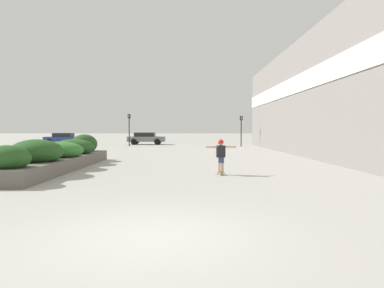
{
  "coord_description": "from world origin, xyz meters",
  "views": [
    {
      "loc": [
        0.67,
        -5.8,
        1.83
      ],
      "look_at": [
        0.79,
        13.19,
        1.02
      ],
      "focal_mm": 32.0,
      "sensor_mm": 36.0,
      "label": 1
    }
  ],
  "objects_px": {
    "skateboard": "(221,173)",
    "car_center_right": "(146,138)",
    "traffic_light_right": "(241,126)",
    "skateboarder": "(221,152)",
    "car_leftmost": "(62,138)",
    "traffic_light_left": "(129,124)",
    "car_center_left": "(323,138)"
  },
  "relations": [
    {
      "from": "traffic_light_right",
      "to": "skateboarder",
      "type": "bearing_deg",
      "value": -100.56
    },
    {
      "from": "skateboarder",
      "to": "traffic_light_right",
      "type": "distance_m",
      "value": 23.32
    },
    {
      "from": "skateboarder",
      "to": "car_leftmost",
      "type": "distance_m",
      "value": 34.1
    },
    {
      "from": "skateboarder",
      "to": "car_center_right",
      "type": "relative_size",
      "value": 0.3
    },
    {
      "from": "car_leftmost",
      "to": "skateboarder",
      "type": "bearing_deg",
      "value": -149.52
    },
    {
      "from": "traffic_light_right",
      "to": "traffic_light_left",
      "type": "bearing_deg",
      "value": 177.14
    },
    {
      "from": "car_center_right",
      "to": "skateboard",
      "type": "bearing_deg",
      "value": 13.29
    },
    {
      "from": "skateboarder",
      "to": "car_leftmost",
      "type": "bearing_deg",
      "value": 109.32
    },
    {
      "from": "skateboard",
      "to": "car_center_left",
      "type": "height_order",
      "value": "car_center_left"
    },
    {
      "from": "traffic_light_left",
      "to": "car_center_right",
      "type": "bearing_deg",
      "value": 72.7
    },
    {
      "from": "traffic_light_right",
      "to": "car_center_left",
      "type": "bearing_deg",
      "value": 31.5
    },
    {
      "from": "skateboard",
      "to": "car_center_right",
      "type": "distance_m",
      "value": 28.46
    },
    {
      "from": "car_center_right",
      "to": "traffic_light_right",
      "type": "relative_size",
      "value": 1.37
    },
    {
      "from": "car_center_right",
      "to": "traffic_light_left",
      "type": "xyz_separation_m",
      "value": [
        -1.31,
        -4.2,
        1.59
      ]
    },
    {
      "from": "car_leftmost",
      "to": "car_center_left",
      "type": "height_order",
      "value": "car_center_left"
    },
    {
      "from": "skateboard",
      "to": "skateboarder",
      "type": "height_order",
      "value": "skateboarder"
    },
    {
      "from": "car_center_left",
      "to": "traffic_light_left",
      "type": "bearing_deg",
      "value": 105.32
    },
    {
      "from": "car_center_left",
      "to": "car_center_right",
      "type": "relative_size",
      "value": 1.06
    },
    {
      "from": "skateboarder",
      "to": "car_center_right",
      "type": "distance_m",
      "value": 28.45
    },
    {
      "from": "car_center_right",
      "to": "skateboarder",
      "type": "bearing_deg",
      "value": 13.29
    },
    {
      "from": "car_leftmost",
      "to": "traffic_light_left",
      "type": "relative_size",
      "value": 1.19
    },
    {
      "from": "car_center_left",
      "to": "car_center_right",
      "type": "height_order",
      "value": "car_center_left"
    },
    {
      "from": "car_leftmost",
      "to": "car_center_left",
      "type": "relative_size",
      "value": 0.88
    },
    {
      "from": "skateboarder",
      "to": "car_leftmost",
      "type": "relative_size",
      "value": 0.32
    },
    {
      "from": "car_leftmost",
      "to": "traffic_light_right",
      "type": "distance_m",
      "value": 22.57
    },
    {
      "from": "traffic_light_right",
      "to": "car_center_right",
      "type": "bearing_deg",
      "value": 156.04
    },
    {
      "from": "skateboarder",
      "to": "traffic_light_right",
      "type": "relative_size",
      "value": 0.41
    },
    {
      "from": "skateboard",
      "to": "car_leftmost",
      "type": "height_order",
      "value": "car_leftmost"
    },
    {
      "from": "skateboard",
      "to": "skateboarder",
      "type": "relative_size",
      "value": 0.45
    },
    {
      "from": "skateboard",
      "to": "traffic_light_right",
      "type": "bearing_deg",
      "value": 68.28
    },
    {
      "from": "skateboarder",
      "to": "traffic_light_right",
      "type": "bearing_deg",
      "value": 68.28
    },
    {
      "from": "car_center_right",
      "to": "traffic_light_right",
      "type": "bearing_deg",
      "value": 66.04
    }
  ]
}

